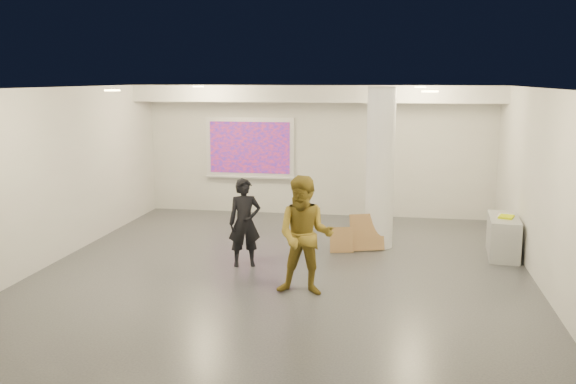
% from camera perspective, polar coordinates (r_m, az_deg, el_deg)
% --- Properties ---
extents(floor, '(8.00, 9.00, 0.01)m').
position_cam_1_polar(floor, '(10.75, -0.36, -6.94)').
color(floor, '#36383D').
rests_on(floor, ground).
extents(ceiling, '(8.00, 9.00, 0.01)m').
position_cam_1_polar(ceiling, '(10.28, -0.38, 9.25)').
color(ceiling, silver).
rests_on(ceiling, floor).
extents(wall_back, '(8.00, 0.01, 3.00)m').
position_cam_1_polar(wall_back, '(14.83, 2.68, 3.70)').
color(wall_back, silver).
rests_on(wall_back, floor).
extents(wall_front, '(8.00, 0.01, 3.00)m').
position_cam_1_polar(wall_front, '(6.13, -7.79, -5.64)').
color(wall_front, silver).
rests_on(wall_front, floor).
extents(wall_left, '(0.01, 9.00, 3.00)m').
position_cam_1_polar(wall_left, '(11.78, -19.90, 1.44)').
color(wall_left, silver).
rests_on(wall_left, floor).
extents(wall_right, '(0.01, 9.00, 3.00)m').
position_cam_1_polar(wall_right, '(10.49, 21.68, 0.32)').
color(wall_right, silver).
rests_on(wall_right, floor).
extents(soffit_band, '(8.00, 1.10, 0.36)m').
position_cam_1_polar(soffit_band, '(14.19, 2.45, 8.76)').
color(soffit_band, silver).
rests_on(soffit_band, ceiling).
extents(downlight_nw, '(0.22, 0.22, 0.02)m').
position_cam_1_polar(downlight_nw, '(13.24, -7.98, 9.26)').
color(downlight_nw, '#FFE28A').
rests_on(downlight_nw, ceiling).
extents(downlight_ne, '(0.22, 0.22, 0.02)m').
position_cam_1_polar(downlight_ne, '(12.63, 11.67, 9.12)').
color(downlight_ne, '#FFE28A').
rests_on(downlight_ne, ceiling).
extents(downlight_sw, '(0.22, 0.22, 0.02)m').
position_cam_1_polar(downlight_sw, '(9.51, -15.36, 8.71)').
color(downlight_sw, '#FFE28A').
rests_on(downlight_sw, ceiling).
extents(downlight_se, '(0.22, 0.22, 0.02)m').
position_cam_1_polar(downlight_se, '(8.63, 12.50, 8.72)').
color(downlight_se, '#FFE28A').
rests_on(downlight_se, ceiling).
extents(column, '(0.52, 0.52, 3.00)m').
position_cam_1_polar(column, '(12.04, 8.19, 2.11)').
color(column, white).
rests_on(column, floor).
extents(projection_screen, '(2.10, 0.13, 1.42)m').
position_cam_1_polar(projection_screen, '(15.06, -3.41, 3.89)').
color(projection_screen, silver).
rests_on(projection_screen, wall_back).
extents(credenza, '(0.60, 1.26, 0.71)m').
position_cam_1_polar(credenza, '(12.12, 18.59, -3.77)').
color(credenza, '#939698').
rests_on(credenza, floor).
extents(papers_stack, '(0.33, 0.38, 0.02)m').
position_cam_1_polar(papers_stack, '(12.09, 18.78, -2.02)').
color(papers_stack, silver).
rests_on(papers_stack, credenza).
extents(postit_pad, '(0.33, 0.38, 0.03)m').
position_cam_1_polar(postit_pad, '(11.99, 18.83, -2.10)').
color(postit_pad, '#C6DF00').
rests_on(postit_pad, credenza).
extents(cardboard_back, '(0.67, 0.43, 0.67)m').
position_cam_1_polar(cardboard_back, '(11.98, 7.02, -3.58)').
color(cardboard_back, '#987044').
rests_on(cardboard_back, floor).
extents(cardboard_front, '(0.44, 0.22, 0.47)m').
position_cam_1_polar(cardboard_front, '(11.79, 4.78, -4.26)').
color(cardboard_front, '#987044').
rests_on(cardboard_front, floor).
extents(woman, '(0.63, 0.52, 1.50)m').
position_cam_1_polar(woman, '(10.84, -3.87, -2.73)').
color(woman, black).
rests_on(woman, floor).
extents(man, '(0.87, 0.68, 1.77)m').
position_cam_1_polar(man, '(9.38, 1.53, -3.91)').
color(man, olive).
rests_on(man, floor).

